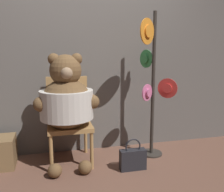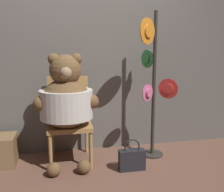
{
  "view_description": "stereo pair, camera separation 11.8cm",
  "coord_description": "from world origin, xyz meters",
  "px_view_note": "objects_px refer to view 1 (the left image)",
  "views": [
    {
      "loc": [
        -0.52,
        -2.52,
        1.3
      ],
      "look_at": [
        0.18,
        0.3,
        0.79
      ],
      "focal_mm": 40.0,
      "sensor_mm": 36.0,
      "label": 1
    },
    {
      "loc": [
        -0.41,
        -2.54,
        1.3
      ],
      "look_at": [
        0.18,
        0.3,
        0.79
      ],
      "focal_mm": 40.0,
      "sensor_mm": 36.0,
      "label": 2
    }
  ],
  "objects_px": {
    "handbag_on_ground": "(133,159)",
    "chair": "(69,117)",
    "hat_display_rack": "(152,84)",
    "teddy_bear": "(67,101)"
  },
  "relations": [
    {
      "from": "chair",
      "to": "handbag_on_ground",
      "type": "relative_size",
      "value": 2.79
    },
    {
      "from": "handbag_on_ground",
      "to": "chair",
      "type": "bearing_deg",
      "value": 145.14
    },
    {
      "from": "hat_display_rack",
      "to": "handbag_on_ground",
      "type": "height_order",
      "value": "hat_display_rack"
    },
    {
      "from": "chair",
      "to": "teddy_bear",
      "type": "bearing_deg",
      "value": -99.33
    },
    {
      "from": "hat_display_rack",
      "to": "handbag_on_ground",
      "type": "bearing_deg",
      "value": -136.47
    },
    {
      "from": "teddy_bear",
      "to": "handbag_on_ground",
      "type": "bearing_deg",
      "value": -22.01
    },
    {
      "from": "chair",
      "to": "handbag_on_ground",
      "type": "distance_m",
      "value": 0.91
    },
    {
      "from": "teddy_bear",
      "to": "hat_display_rack",
      "type": "distance_m",
      "value": 1.05
    },
    {
      "from": "teddy_bear",
      "to": "handbag_on_ground",
      "type": "relative_size",
      "value": 3.58
    },
    {
      "from": "chair",
      "to": "hat_display_rack",
      "type": "bearing_deg",
      "value": -7.63
    }
  ]
}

